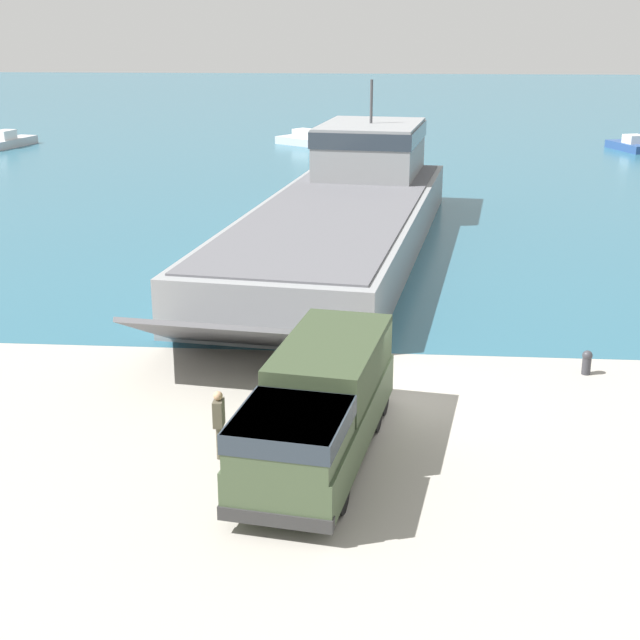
{
  "coord_description": "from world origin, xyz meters",
  "views": [
    {
      "loc": [
        -0.49,
        -23.78,
        10.45
      ],
      "look_at": [
        -2.44,
        1.61,
        1.99
      ],
      "focal_mm": 50.0,
      "sensor_mm": 36.0,
      "label": 1
    }
  ],
  "objects_px": {
    "moored_boat_b": "(631,145)",
    "soldier_on_ramp": "(219,419)",
    "moored_boat_a": "(309,140)",
    "military_truck": "(319,406)",
    "landing_craft": "(347,205)",
    "moored_boat_c": "(8,141)",
    "mooring_bollard": "(587,361)"
  },
  "relations": [
    {
      "from": "landing_craft",
      "to": "moored_boat_a",
      "type": "relative_size",
      "value": 5.0
    },
    {
      "from": "landing_craft",
      "to": "military_truck",
      "type": "xyz_separation_m",
      "value": [
        0.43,
        -23.96,
        -0.38
      ]
    },
    {
      "from": "moored_boat_b",
      "to": "landing_craft",
      "type": "bearing_deg",
      "value": -139.75
    },
    {
      "from": "landing_craft",
      "to": "moored_boat_a",
      "type": "bearing_deg",
      "value": 105.62
    },
    {
      "from": "military_truck",
      "to": "soldier_on_ramp",
      "type": "height_order",
      "value": "military_truck"
    },
    {
      "from": "moored_boat_b",
      "to": "moored_boat_c",
      "type": "distance_m",
      "value": 55.27
    },
    {
      "from": "moored_boat_c",
      "to": "mooring_bollard",
      "type": "distance_m",
      "value": 65.74
    },
    {
      "from": "mooring_bollard",
      "to": "moored_boat_a",
      "type": "bearing_deg",
      "value": 103.94
    },
    {
      "from": "military_truck",
      "to": "moored_boat_b",
      "type": "bearing_deg",
      "value": 168.52
    },
    {
      "from": "soldier_on_ramp",
      "to": "moored_boat_a",
      "type": "relative_size",
      "value": 0.27
    },
    {
      "from": "moored_boat_a",
      "to": "military_truck",
      "type": "bearing_deg",
      "value": 41.73
    },
    {
      "from": "moored_boat_b",
      "to": "soldier_on_ramp",
      "type": "bearing_deg",
      "value": -129.85
    },
    {
      "from": "moored_boat_a",
      "to": "moored_boat_b",
      "type": "xyz_separation_m",
      "value": [
        28.41,
        -1.15,
        -0.02
      ]
    },
    {
      "from": "mooring_bollard",
      "to": "moored_boat_c",
      "type": "bearing_deg",
      "value": 127.99
    },
    {
      "from": "soldier_on_ramp",
      "to": "moored_boat_b",
      "type": "xyz_separation_m",
      "value": [
        25.21,
        60.28,
        -0.59
      ]
    },
    {
      "from": "moored_boat_a",
      "to": "moored_boat_c",
      "type": "height_order",
      "value": "moored_boat_c"
    },
    {
      "from": "soldier_on_ramp",
      "to": "mooring_bollard",
      "type": "distance_m",
      "value": 12.31
    },
    {
      "from": "moored_boat_b",
      "to": "moored_boat_c",
      "type": "height_order",
      "value": "moored_boat_c"
    },
    {
      "from": "military_truck",
      "to": "moored_boat_c",
      "type": "distance_m",
      "value": 66.64
    },
    {
      "from": "military_truck",
      "to": "soldier_on_ramp",
      "type": "distance_m",
      "value": 2.54
    },
    {
      "from": "military_truck",
      "to": "soldier_on_ramp",
      "type": "relative_size",
      "value": 4.6
    },
    {
      "from": "landing_craft",
      "to": "moored_boat_b",
      "type": "xyz_separation_m",
      "value": [
        23.14,
        36.18,
        -1.36
      ]
    },
    {
      "from": "landing_craft",
      "to": "moored_boat_b",
      "type": "height_order",
      "value": "landing_craft"
    },
    {
      "from": "moored_boat_b",
      "to": "mooring_bollard",
      "type": "bearing_deg",
      "value": -122.5
    },
    {
      "from": "landing_craft",
      "to": "moored_boat_a",
      "type": "height_order",
      "value": "landing_craft"
    },
    {
      "from": "moored_boat_b",
      "to": "moored_boat_c",
      "type": "bearing_deg",
      "value": 164.9
    },
    {
      "from": "mooring_bollard",
      "to": "military_truck",
      "type": "bearing_deg",
      "value": -141.37
    },
    {
      "from": "military_truck",
      "to": "landing_craft",
      "type": "bearing_deg",
      "value": -169.76
    },
    {
      "from": "moored_boat_c",
      "to": "mooring_bollard",
      "type": "bearing_deg",
      "value": -40.08
    },
    {
      "from": "soldier_on_ramp",
      "to": "moored_boat_c",
      "type": "relative_size",
      "value": 0.27
    },
    {
      "from": "soldier_on_ramp",
      "to": "moored_boat_c",
      "type": "height_order",
      "value": "soldier_on_ramp"
    },
    {
      "from": "military_truck",
      "to": "moored_boat_b",
      "type": "distance_m",
      "value": 64.29
    }
  ]
}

